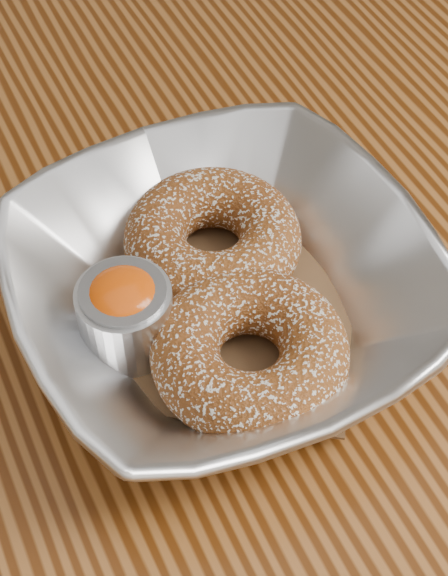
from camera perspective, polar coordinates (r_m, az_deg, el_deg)
name	(u,v)px	position (r m, az deg, el deg)	size (l,w,h in m)	color
table	(273,341)	(0.62, 3.20, -3.46)	(1.20, 0.80, 0.75)	brown
serving_bowl	(224,290)	(0.49, 0.00, -0.13)	(0.23, 0.23, 0.06)	silver
parchment	(224,311)	(0.50, 0.00, -1.48)	(0.14, 0.14, 0.00)	brown
donut_back	(213,239)	(0.51, -0.74, 3.19)	(0.10, 0.10, 0.04)	brown
donut_front	(250,352)	(0.46, 1.67, -4.17)	(0.10, 0.10, 0.04)	brown
ramekin	(126,313)	(0.47, -6.39, -1.63)	(0.05, 0.05, 0.05)	silver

